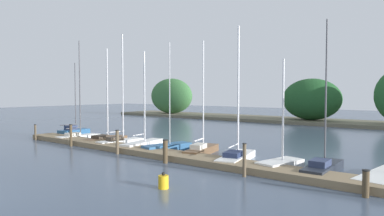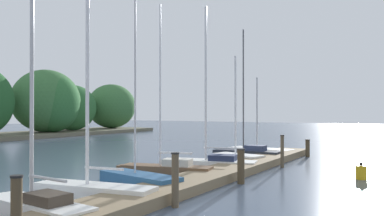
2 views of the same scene
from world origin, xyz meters
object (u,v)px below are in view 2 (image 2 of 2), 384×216
at_px(sailboat_5, 137,178).
at_px(sailboat_7, 210,161).
at_px(channel_buoy_0, 361,172).
at_px(mooring_piling_2, 175,180).
at_px(sailboat_9, 246,152).
at_px(mooring_piling_3, 241,166).
at_px(sailboat_6, 164,168).
at_px(sailboat_10, 259,150).
at_px(sailboat_3, 35,200).
at_px(mooring_piling_4, 282,151).
at_px(sailboat_4, 90,187).
at_px(mooring_piling_5, 308,148).
at_px(sailboat_8, 237,156).

xyz_separation_m(sailboat_5, sailboat_7, (5.37, -0.15, 0.06)).
relative_size(sailboat_5, channel_buoy_0, 10.53).
bearing_deg(mooring_piling_2, sailboat_9, 13.18).
bearing_deg(mooring_piling_3, sailboat_6, 90.05).
bearing_deg(sailboat_10, channel_buoy_0, 144.20).
bearing_deg(sailboat_9, mooring_piling_2, 102.66).
bearing_deg(sailboat_9, sailboat_6, 85.82).
relative_size(sailboat_3, mooring_piling_4, 5.24).
height_order(sailboat_9, mooring_piling_2, sailboat_9).
bearing_deg(mooring_piling_4, mooring_piling_3, 179.88).
bearing_deg(sailboat_3, sailboat_7, -83.58).
xyz_separation_m(sailboat_9, sailboat_10, (2.63, 0.24, -0.13)).
distance_m(sailboat_4, sailboat_9, 12.51).
height_order(sailboat_10, channel_buoy_0, sailboat_10).
distance_m(mooring_piling_2, mooring_piling_5, 14.44).
bearing_deg(sailboat_6, sailboat_9, -107.00).
relative_size(sailboat_8, mooring_piling_4, 3.59).
height_order(mooring_piling_2, channel_buoy_0, mooring_piling_2).
distance_m(sailboat_3, mooring_piling_5, 17.32).
xyz_separation_m(sailboat_3, sailboat_5, (4.54, 0.25, -0.13)).
xyz_separation_m(sailboat_6, sailboat_10, (10.34, -0.25, -0.12)).
bearing_deg(mooring_piling_5, sailboat_7, 158.82).
xyz_separation_m(sailboat_7, mooring_piling_3, (-2.92, -2.85, 0.29)).
height_order(mooring_piling_2, mooring_piling_3, mooring_piling_2).
bearing_deg(sailboat_9, sailboat_8, 97.63).
relative_size(sailboat_7, sailboat_9, 1.03).
xyz_separation_m(sailboat_10, mooring_piling_2, (-14.65, -3.06, 0.56)).
distance_m(sailboat_6, mooring_piling_4, 6.11).
xyz_separation_m(sailboat_9, mooring_piling_3, (-7.71, -2.98, 0.31)).
relative_size(sailboat_8, mooring_piling_5, 5.42).
bearing_deg(sailboat_10, mooring_piling_2, 111.02).
relative_size(mooring_piling_3, mooring_piling_4, 0.83).
distance_m(mooring_piling_3, channel_buoy_0, 5.05).
height_order(mooring_piling_3, mooring_piling_4, mooring_piling_4).
xyz_separation_m(sailboat_5, mooring_piling_4, (7.45, -3.01, 0.49)).
relative_size(sailboat_10, mooring_piling_2, 3.14).
xyz_separation_m(sailboat_4, sailboat_6, (4.80, 0.51, -0.03)).
distance_m(mooring_piling_4, mooring_piling_5, 5.13).
bearing_deg(channel_buoy_0, sailboat_4, 140.47).
distance_m(sailboat_4, sailboat_8, 10.49).
bearing_deg(channel_buoy_0, sailboat_5, 130.61).
height_order(sailboat_4, mooring_piling_2, sailboat_4).
bearing_deg(sailboat_8, mooring_piling_3, 128.47).
distance_m(mooring_piling_5, channel_buoy_0, 7.79).
xyz_separation_m(sailboat_5, channel_buoy_0, (5.80, -6.76, -0.03)).
bearing_deg(sailboat_4, sailboat_8, -100.16).
distance_m(sailboat_4, sailboat_6, 4.83).
xyz_separation_m(sailboat_5, sailboat_6, (2.45, 0.47, 0.04)).
xyz_separation_m(sailboat_6, mooring_piling_4, (5.01, -3.48, 0.45)).
bearing_deg(sailboat_3, mooring_piling_5, -93.12).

